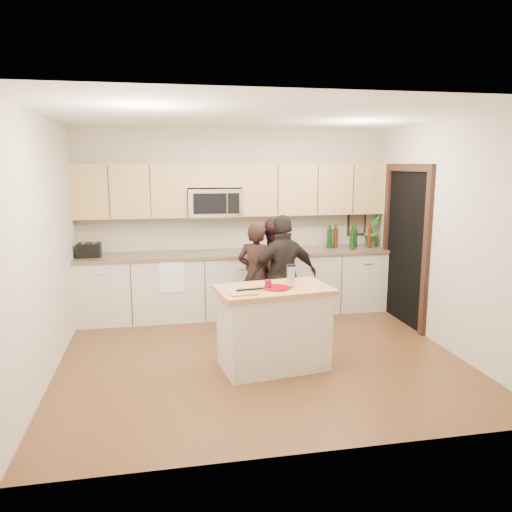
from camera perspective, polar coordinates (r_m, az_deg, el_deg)
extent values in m
plane|color=#58341E|center=(5.90, 0.45, -11.39)|extent=(4.50, 4.50, 0.00)
cube|color=#BBB39F|center=(7.49, -2.58, 3.99)|extent=(4.50, 0.02, 2.70)
cube|color=#BBB39F|center=(3.64, 6.75, -3.10)|extent=(4.50, 0.02, 2.70)
cube|color=#BBB39F|center=(5.55, -22.92, 0.86)|extent=(0.02, 4.00, 2.70)
cube|color=#BBB39F|center=(6.38, 20.72, 2.16)|extent=(0.02, 4.00, 2.70)
cube|color=white|center=(5.50, 0.49, 15.72)|extent=(4.50, 4.00, 0.02)
cube|color=beige|center=(7.35, -2.16, -3.27)|extent=(4.50, 0.62, 0.90)
cube|color=#7E6654|center=(7.24, -2.18, 0.32)|extent=(4.50, 0.66, 0.04)
cube|color=tan|center=(7.22, -14.16, 7.22)|extent=(1.55, 0.33, 0.75)
cube|color=tan|center=(7.55, 6.43, 7.60)|extent=(2.17, 0.33, 0.75)
cube|color=tan|center=(7.24, -4.89, 9.17)|extent=(0.78, 0.33, 0.33)
cube|color=silver|center=(7.23, -4.81, 6.11)|extent=(0.76, 0.40, 0.40)
cube|color=black|center=(7.02, -5.28, 5.97)|extent=(0.47, 0.01, 0.29)
cube|color=black|center=(7.06, -2.59, 6.03)|extent=(0.17, 0.01, 0.29)
cube|color=black|center=(7.19, 16.75, 0.85)|extent=(0.02, 1.05, 2.10)
cube|color=black|center=(6.68, 18.88, 0.03)|extent=(0.06, 0.10, 2.10)
cube|color=black|center=(7.68, 14.65, 1.56)|extent=(0.06, 0.10, 2.10)
cube|color=black|center=(7.08, 17.09, 9.65)|extent=(0.06, 1.25, 0.10)
cube|color=black|center=(8.01, 11.41, 3.71)|extent=(0.30, 0.03, 0.38)
cube|color=tan|center=(7.99, 11.46, 3.69)|extent=(0.24, 0.00, 0.32)
cube|color=white|center=(6.91, -9.59, -2.18)|extent=(0.34, 0.01, 0.48)
cube|color=white|center=(7.15, -9.71, 0.17)|extent=(0.34, 0.60, 0.01)
cube|color=beige|center=(5.47, 1.99, -8.42)|extent=(1.18, 0.79, 0.85)
cube|color=#B3774A|center=(5.35, 2.02, -3.85)|extent=(1.28, 0.86, 0.05)
cylinder|color=maroon|center=(5.29, 2.38, -3.64)|extent=(0.29, 0.29, 0.02)
cube|color=silver|center=(5.33, 4.01, -2.29)|extent=(0.07, 0.05, 0.21)
cube|color=black|center=(5.31, 4.03, -1.08)|extent=(0.09, 0.06, 0.02)
cylinder|color=maroon|center=(5.27, 1.38, -3.25)|extent=(0.07, 0.07, 0.09)
cube|color=#B3774A|center=(5.07, -1.52, -4.26)|extent=(0.30, 0.24, 0.02)
cube|color=black|center=(5.14, -0.72, -3.84)|extent=(0.29, 0.07, 0.02)
cube|color=silver|center=(5.08, -1.42, -4.07)|extent=(0.17, 0.05, 0.01)
cube|color=black|center=(7.19, -18.52, 0.65)|extent=(0.31, 0.24, 0.19)
cube|color=silver|center=(7.19, -19.12, 1.39)|extent=(0.03, 0.17, 0.00)
cube|color=silver|center=(7.17, -18.01, 1.44)|extent=(0.03, 0.17, 0.00)
cylinder|color=black|center=(7.58, 8.42, 2.19)|extent=(0.08, 0.08, 0.35)
cylinder|color=#3C1F0B|center=(7.66, 9.08, 2.25)|extent=(0.08, 0.08, 0.35)
cylinder|color=black|center=(7.77, 11.28, 2.23)|extent=(0.07, 0.07, 0.34)
cylinder|color=#3C1F0B|center=(7.74, 12.85, 2.27)|extent=(0.07, 0.07, 0.37)
cylinder|color=#B2AD8C|center=(7.92, 12.86, 2.34)|extent=(0.07, 0.07, 0.34)
cylinder|color=black|center=(7.55, 10.94, 2.06)|extent=(0.07, 0.07, 0.35)
imported|color=#2C6829|center=(7.83, 13.14, 2.85)|extent=(0.35, 0.36, 0.51)
imported|color=black|center=(6.62, 0.07, -2.33)|extent=(0.64, 0.58, 1.46)
imported|color=black|center=(6.79, 1.78, -1.93)|extent=(0.77, 0.63, 1.48)
imported|color=black|center=(6.34, 3.16, -2.38)|extent=(0.98, 0.55, 1.58)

